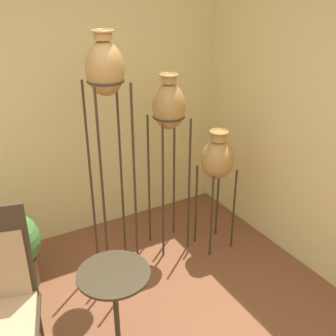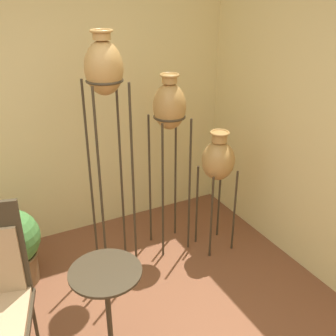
{
  "view_description": "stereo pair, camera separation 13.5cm",
  "coord_description": "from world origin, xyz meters",
  "px_view_note": "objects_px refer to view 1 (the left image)",
  "views": [
    {
      "loc": [
        -0.35,
        -1.32,
        2.33
      ],
      "look_at": [
        1.19,
        1.39,
        0.89
      ],
      "focal_mm": 42.0,
      "sensor_mm": 36.0,
      "label": 1
    },
    {
      "loc": [
        -0.23,
        -1.38,
        2.33
      ],
      "look_at": [
        1.19,
        1.39,
        0.89
      ],
      "focal_mm": 42.0,
      "sensor_mm": 36.0,
      "label": 2
    }
  ],
  "objects_px": {
    "vase_stand_tall": "(105,77)",
    "potted_plant": "(12,250)",
    "vase_stand_medium": "(169,110)",
    "side_table": "(115,299)",
    "vase_stand_short": "(217,160)"
  },
  "relations": [
    {
      "from": "vase_stand_short",
      "to": "vase_stand_tall",
      "type": "bearing_deg",
      "value": 173.8
    },
    {
      "from": "vase_stand_medium",
      "to": "vase_stand_short",
      "type": "bearing_deg",
      "value": -30.12
    },
    {
      "from": "vase_stand_tall",
      "to": "vase_stand_medium",
      "type": "height_order",
      "value": "vase_stand_tall"
    },
    {
      "from": "vase_stand_medium",
      "to": "side_table",
      "type": "height_order",
      "value": "vase_stand_medium"
    },
    {
      "from": "vase_stand_tall",
      "to": "potted_plant",
      "type": "bearing_deg",
      "value": 164.19
    },
    {
      "from": "potted_plant",
      "to": "side_table",
      "type": "bearing_deg",
      "value": -67.97
    },
    {
      "from": "vase_stand_medium",
      "to": "side_table",
      "type": "bearing_deg",
      "value": -133.71
    },
    {
      "from": "vase_stand_tall",
      "to": "vase_stand_short",
      "type": "relative_size",
      "value": 1.73
    },
    {
      "from": "vase_stand_medium",
      "to": "potted_plant",
      "type": "distance_m",
      "value": 1.75
    },
    {
      "from": "vase_stand_medium",
      "to": "potted_plant",
      "type": "xyz_separation_m",
      "value": [
        -1.42,
        0.12,
        -1.01
      ]
    },
    {
      "from": "vase_stand_tall",
      "to": "potted_plant",
      "type": "xyz_separation_m",
      "value": [
        -0.83,
        0.23,
        -1.37
      ]
    },
    {
      "from": "vase_stand_short",
      "to": "potted_plant",
      "type": "distance_m",
      "value": 1.91
    },
    {
      "from": "vase_stand_short",
      "to": "potted_plant",
      "type": "relative_size",
      "value": 1.74
    },
    {
      "from": "side_table",
      "to": "potted_plant",
      "type": "relative_size",
      "value": 1.11
    },
    {
      "from": "vase_stand_tall",
      "to": "side_table",
      "type": "height_order",
      "value": "vase_stand_tall"
    }
  ]
}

